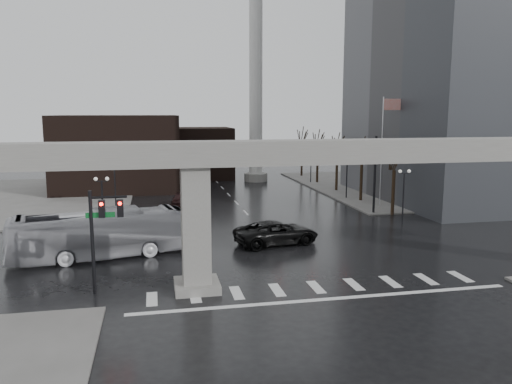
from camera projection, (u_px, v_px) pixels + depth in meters
The scene contains 25 objects.
ground at pixel (311, 282), 30.70m from camera, with size 160.00×160.00×0.00m, color black.
sidewalk_ne at pixel (408, 186), 70.70m from camera, with size 28.00×36.00×0.15m, color slate.
sidewalk_nw at pixel (14, 198), 60.33m from camera, with size 28.00×36.00×0.15m, color slate.
elevated_guideway at pixel (333, 170), 29.88m from camera, with size 48.00×2.60×8.70m.
office_tower at pixel (475, 20), 58.16m from camera, with size 22.00×26.00×42.00m, color slate.
building_far_left at pixel (118, 152), 67.76m from camera, with size 16.00×14.00×10.00m, color black.
building_far_mid at pixel (199, 153), 79.98m from camera, with size 10.00×10.00×8.00m, color black.
smokestack at pixel (256, 92), 74.32m from camera, with size 3.60×3.60×30.00m.
signal_mast_arm at pixel (340, 158), 49.77m from camera, with size 12.12×0.43×8.00m.
signal_left_pole at pixel (102, 224), 28.11m from camera, with size 2.30×0.30×6.00m.
flagpole_assembly at pixel (385, 139), 53.86m from camera, with size 2.06×0.12×12.00m.
lamp_right_0 at pixel (404, 187), 46.40m from camera, with size 1.22×0.32×5.11m.
lamp_right_1 at pixel (347, 170), 59.94m from camera, with size 1.22×0.32×5.11m.
lamp_right_2 at pixel (311, 160), 73.48m from camera, with size 1.22×0.32×5.11m.
lamp_left_0 at pixel (102, 197), 41.01m from camera, with size 1.22×0.32×5.11m.
lamp_left_1 at pixel (115, 176), 54.55m from camera, with size 1.22×0.32×5.11m.
lamp_left_2 at pixel (122, 164), 68.10m from camera, with size 1.22×0.32×5.11m.
tree_right_0 at pixel (394, 188), 50.60m from camera, with size 1.09×1.58×7.50m.
tree_right_1 at pixel (361, 177), 58.32m from camera, with size 1.09×1.61×7.67m.
tree_right_2 at pixel (337, 169), 66.05m from camera, with size 1.10×1.63×7.85m.
tree_right_3 at pixel (318, 163), 73.78m from camera, with size 1.11×1.66×8.02m.
tree_right_4 at pixel (302, 158), 81.51m from camera, with size 1.12×1.69×8.19m.
pickup_truck at pixel (277, 233), 39.36m from camera, with size 3.09×6.69×1.86m, color black.
city_bus at pixel (100, 234), 35.52m from camera, with size 2.91×12.45×3.47m, color silver.
far_car at pixel (181, 199), 55.69m from camera, with size 1.81×4.49×1.53m, color black.
Camera 1 is at (-9.26, -28.17, 10.25)m, focal length 35.00 mm.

